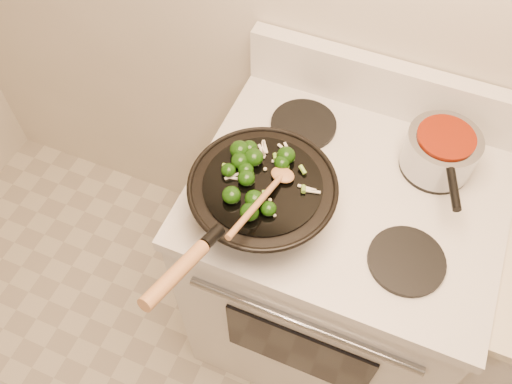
% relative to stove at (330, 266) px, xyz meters
% --- Properties ---
extents(stove, '(0.78, 0.67, 1.08)m').
position_rel_stove_xyz_m(stove, '(0.00, 0.00, 0.00)').
color(stove, silver).
rests_on(stove, ground).
extents(wok, '(0.35, 0.58, 0.23)m').
position_rel_stove_xyz_m(wok, '(-0.18, -0.16, 0.52)').
color(wok, black).
rests_on(wok, stove).
extents(stirfry, '(0.24, 0.24, 0.04)m').
position_rel_stove_xyz_m(stirfry, '(-0.21, -0.14, 0.58)').
color(stirfry, black).
rests_on(stirfry, wok).
extents(wooden_spoon, '(0.07, 0.26, 0.08)m').
position_rel_stove_xyz_m(wooden_spoon, '(-0.15, -0.18, 0.60)').
color(wooden_spoon, '#A46C40').
rests_on(wooden_spoon, wok).
extents(saucepan, '(0.18, 0.29, 0.11)m').
position_rel_stove_xyz_m(saucepan, '(0.18, 0.15, 0.52)').
color(saucepan, '#94979C').
rests_on(saucepan, stove).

